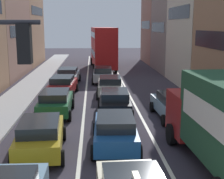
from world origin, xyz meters
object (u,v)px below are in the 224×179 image
at_px(sedan_left_lane_third, 55,102).
at_px(sedan_right_lane_behind_truck, 174,105).
at_px(sedan_left_lane_fourth, 63,85).
at_px(sedan_centre_lane_fifth, 103,74).
at_px(sedan_centre_lane_second, 115,130).
at_px(bus_mid_queue_primary, 103,46).
at_px(sedan_left_lane_fifth, 68,75).
at_px(wagon_left_lane_second, 40,135).
at_px(coupe_centre_lane_fourth, 110,85).
at_px(hatchback_centre_lane_third, 115,101).

bearing_deg(sedan_left_lane_third, sedan_right_lane_behind_truck, -99.79).
height_order(sedan_left_lane_fourth, sedan_centre_lane_fifth, same).
distance_m(sedan_centre_lane_second, sedan_centre_lane_fifth, 16.62).
relative_size(sedan_left_lane_fourth, bus_mid_queue_primary, 0.42).
bearing_deg(sedan_left_lane_fifth, sedan_right_lane_behind_truck, -147.16).
height_order(sedan_left_lane_fourth, bus_mid_queue_primary, bus_mid_queue_primary).
bearing_deg(bus_mid_queue_primary, sedan_left_lane_third, 167.81).
xyz_separation_m(wagon_left_lane_second, sedan_left_lane_fifth, (-0.03, 16.39, 0.00)).
xyz_separation_m(wagon_left_lane_second, sedan_centre_lane_fifth, (3.18, 17.09, 0.00)).
height_order(sedan_centre_lane_second, sedan_right_lane_behind_truck, same).
bearing_deg(sedan_left_lane_fourth, coupe_centre_lane_fourth, -92.25).
bearing_deg(sedan_left_lane_third, bus_mid_queue_primary, -9.57).
bearing_deg(sedan_right_lane_behind_truck, wagon_left_lane_second, 122.48).
bearing_deg(hatchback_centre_lane_third, sedan_centre_lane_fifth, 3.54).
distance_m(sedan_centre_lane_fifth, sedan_right_lane_behind_truck, 12.86).
relative_size(hatchback_centre_lane_third, sedan_right_lane_behind_truck, 1.00).
relative_size(sedan_centre_lane_second, coupe_centre_lane_fourth, 1.00).
bearing_deg(sedan_left_lane_fourth, sedan_centre_lane_second, -159.84).
height_order(wagon_left_lane_second, sedan_left_lane_fifth, same).
xyz_separation_m(coupe_centre_lane_fourth, sedan_left_lane_fifth, (-3.58, 5.19, 0.00)).
height_order(sedan_left_lane_third, sedan_left_lane_fifth, same).
distance_m(hatchback_centre_lane_third, sedan_left_lane_fourth, 6.74).
height_order(sedan_centre_lane_second, wagon_left_lane_second, same).
bearing_deg(bus_mid_queue_primary, sedan_left_lane_fifth, 158.72).
bearing_deg(sedan_left_lane_fifth, sedan_centre_lane_fifth, -75.78).
bearing_deg(hatchback_centre_lane_third, sedan_left_lane_third, 90.42).
bearing_deg(sedan_left_lane_fifth, coupe_centre_lane_fourth, -143.40).
bearing_deg(sedan_left_lane_fifth, hatchback_centre_lane_third, -159.21).
relative_size(hatchback_centre_lane_third, sedan_centre_lane_fifth, 1.00).
relative_size(hatchback_centre_lane_third, sedan_left_lane_third, 1.01).
relative_size(sedan_left_lane_fourth, sedan_right_lane_behind_truck, 1.01).
height_order(sedan_centre_lane_second, sedan_left_lane_third, same).
bearing_deg(hatchback_centre_lane_third, bus_mid_queue_primary, 1.80).
bearing_deg(coupe_centre_lane_fourth, sedan_right_lane_behind_truck, -150.39).
height_order(wagon_left_lane_second, bus_mid_queue_primary, bus_mid_queue_primary).
bearing_deg(sedan_centre_lane_fifth, sedan_left_lane_fifth, 103.43).
distance_m(sedan_left_lane_fourth, sedan_centre_lane_fifth, 6.41).
height_order(wagon_left_lane_second, sedan_right_lane_behind_truck, same).
distance_m(coupe_centre_lane_fourth, sedan_left_lane_fifth, 6.30).
xyz_separation_m(hatchback_centre_lane_third, bus_mid_queue_primary, (-0.02, 20.96, 2.03)).
height_order(wagon_left_lane_second, sedan_left_lane_third, same).
bearing_deg(sedan_left_lane_fourth, sedan_left_lane_fifth, 2.89).
height_order(sedan_centre_lane_second, hatchback_centre_lane_third, same).
relative_size(coupe_centre_lane_fourth, bus_mid_queue_primary, 0.41).
xyz_separation_m(sedan_centre_lane_second, sedan_left_lane_third, (-3.23, 5.51, 0.00)).
height_order(hatchback_centre_lane_third, sedan_right_lane_behind_truck, same).
bearing_deg(wagon_left_lane_second, sedan_centre_lane_second, -85.27).
relative_size(sedan_centre_lane_second, sedan_left_lane_fourth, 0.99).
distance_m(sedan_centre_lane_second, hatchback_centre_lane_third, 5.44).
bearing_deg(wagon_left_lane_second, coupe_centre_lane_fourth, -21.11).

